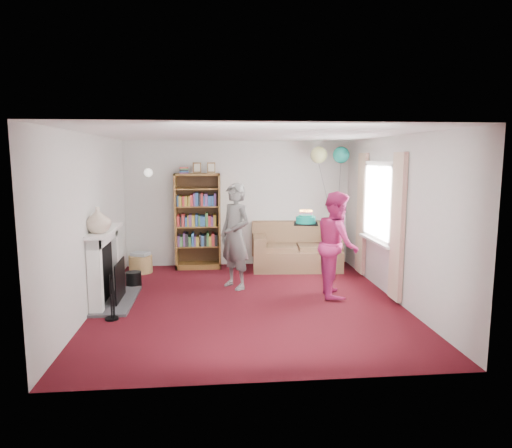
{
  "coord_description": "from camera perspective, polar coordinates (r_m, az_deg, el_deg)",
  "views": [
    {
      "loc": [
        -0.52,
        -6.65,
        2.18
      ],
      "look_at": [
        0.17,
        0.6,
        1.11
      ],
      "focal_mm": 32.0,
      "sensor_mm": 36.0,
      "label": 1
    }
  ],
  "objects": [
    {
      "name": "wall_back",
      "position": [
        9.22,
        -2.2,
        2.58
      ],
      "size": [
        4.5,
        0.02,
        2.5
      ],
      "primitive_type": "cube",
      "color": "silver",
      "rests_on": "ground"
    },
    {
      "name": "wall_right",
      "position": [
        7.27,
        17.09,
        0.65
      ],
      "size": [
        0.02,
        5.0,
        2.5
      ],
      "primitive_type": "cube",
      "color": "silver",
      "rests_on": "ground"
    },
    {
      "name": "person_magenta",
      "position": [
        7.27,
        10.1,
        -2.48
      ],
      "size": [
        0.72,
        0.87,
        1.65
      ],
      "primitive_type": "imported",
      "rotation": [
        0.0,
        0.0,
        1.45
      ],
      "color": "#B32363",
      "rests_on": "ground"
    },
    {
      "name": "birthday_cake",
      "position": [
        7.23,
        6.25,
        0.49
      ],
      "size": [
        0.37,
        0.37,
        0.22
      ],
      "rotation": [
        0.0,
        0.0,
        -0.19
      ],
      "color": "black",
      "rests_on": "ground"
    },
    {
      "name": "fireplace",
      "position": [
        7.21,
        -17.94,
        -5.41
      ],
      "size": [
        0.55,
        1.8,
        1.12
      ],
      "color": "#3F3F42",
      "rests_on": "ground"
    },
    {
      "name": "wall_sconce",
      "position": [
        9.1,
        -13.3,
        6.27
      ],
      "size": [
        0.16,
        0.23,
        0.16
      ],
      "color": "gold",
      "rests_on": "ground"
    },
    {
      "name": "sofa",
      "position": [
        9.06,
        5.02,
        -3.39
      ],
      "size": [
        1.7,
        0.9,
        0.9
      ],
      "rotation": [
        0.0,
        0.0,
        -0.08
      ],
      "color": "brown",
      "rests_on": "ground"
    },
    {
      "name": "ceiling",
      "position": [
        6.68,
        -1.01,
        11.17
      ],
      "size": [
        4.5,
        5.0,
        0.01
      ],
      "primitive_type": "cube",
      "color": "white",
      "rests_on": "wall_back"
    },
    {
      "name": "window_bay",
      "position": [
        7.8,
        15.03,
        0.9
      ],
      "size": [
        0.14,
        2.02,
        2.2
      ],
      "color": "white",
      "rests_on": "ground"
    },
    {
      "name": "bookcase",
      "position": [
        9.04,
        -7.28,
        0.28
      ],
      "size": [
        0.88,
        0.42,
        2.08
      ],
      "color": "#472B14",
      "rests_on": "ground"
    },
    {
      "name": "balloons",
      "position": [
        8.98,
        9.23,
        8.52
      ],
      "size": [
        0.76,
        0.41,
        1.72
      ],
      "color": "#3F3F3F",
      "rests_on": "ground"
    },
    {
      "name": "wicker_basket",
      "position": [
        8.97,
        -14.21,
        -4.79
      ],
      "size": [
        0.44,
        0.44,
        0.39
      ],
      "rotation": [
        0.0,
        0.0,
        -0.41
      ],
      "color": "olive",
      "rests_on": "ground"
    },
    {
      "name": "mantel_vase",
      "position": [
        6.75,
        -19.13,
        0.49
      ],
      "size": [
        0.36,
        0.36,
        0.37
      ],
      "primitive_type": "imported",
      "rotation": [
        0.0,
        0.0,
        -0.03
      ],
      "color": "beige",
      "rests_on": "fireplace"
    },
    {
      "name": "wall_left",
      "position": [
        6.94,
        -19.94,
        0.17
      ],
      "size": [
        0.02,
        5.0,
        2.5
      ],
      "primitive_type": "cube",
      "color": "silver",
      "rests_on": "ground"
    },
    {
      "name": "person_striped",
      "position": [
        7.57,
        -2.63,
        -1.52
      ],
      "size": [
        0.72,
        0.77,
        1.76
      ],
      "primitive_type": "imported",
      "rotation": [
        0.0,
        0.0,
        -0.92
      ],
      "color": "black",
      "rests_on": "ground"
    },
    {
      "name": "ground",
      "position": [
        7.02,
        -0.96,
        -9.72
      ],
      "size": [
        5.0,
        5.0,
        0.0
      ],
      "primitive_type": "plane",
      "color": "#320709",
      "rests_on": "ground"
    }
  ]
}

